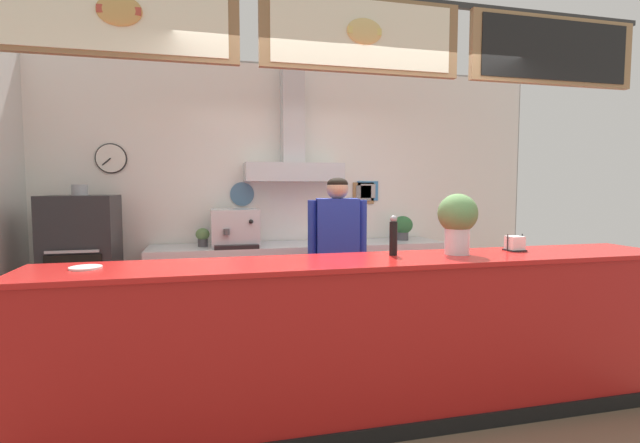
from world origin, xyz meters
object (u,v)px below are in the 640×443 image
shop_worker (337,260)px  pepper_grinder (393,236)px  espresso_machine (235,228)px  potted_thyme (403,226)px  pizza_oven (83,272)px  basil_vase (457,221)px  napkin_holder (515,244)px  potted_sage (203,236)px  condiment_plate (86,268)px

shop_worker → pepper_grinder: shop_worker is taller
shop_worker → pepper_grinder: bearing=104.4°
espresso_machine → potted_thyme: size_ratio=1.79×
pizza_oven → pepper_grinder: bearing=-37.5°
basil_vase → napkin_holder: size_ratio=3.20×
shop_worker → pepper_grinder: 1.09m
basil_vase → pepper_grinder: bearing=172.1°
pizza_oven → pepper_grinder: pizza_oven is taller
potted_sage → napkin_holder: 2.99m
pizza_oven → shop_worker: shop_worker is taller
condiment_plate → napkin_holder: napkin_holder is taller
pizza_oven → potted_thyme: size_ratio=5.54×
espresso_machine → napkin_holder: espresso_machine is taller
pizza_oven → espresso_machine: (1.42, 0.17, 0.37)m
shop_worker → napkin_holder: size_ratio=12.37×
pizza_oven → pepper_grinder: (2.35, -1.80, 0.47)m
pizza_oven → espresso_machine: size_ratio=3.10×
pizza_oven → potted_thyme: (3.33, 0.24, 0.34)m
condiment_plate → pepper_grinder: bearing=1.6°
pepper_grinder → condiment_plate: 1.90m
shop_worker → condiment_plate: size_ratio=9.15×
pepper_grinder → pizza_oven: bearing=142.5°
potted_thyme → basil_vase: bearing=-104.4°
shop_worker → espresso_machine: 1.28m
espresso_machine → condiment_plate: espresso_machine is taller
pizza_oven → potted_sage: 1.15m
condiment_plate → shop_worker: bearing=31.1°
basil_vase → napkin_holder: 0.53m
pizza_oven → basil_vase: (2.79, -1.87, 0.57)m
espresso_machine → basil_vase: basil_vase is taller
pizza_oven → espresso_machine: 1.48m
potted_thyme → basil_vase: 2.18m
potted_sage → basil_vase: bearing=-50.7°
napkin_holder → condiment_plate: bearing=-179.1°
shop_worker → potted_thyme: bearing=-127.8°
napkin_holder → pepper_grinder: bearing=179.5°
potted_thyme → espresso_machine: bearing=-178.1°
pizza_oven → napkin_holder: 3.78m
pizza_oven → potted_thyme: pizza_oven is taller
shop_worker → pepper_grinder: size_ratio=5.96×
basil_vase → potted_sage: bearing=129.3°
pizza_oven → espresso_machine: bearing=6.9°
shop_worker → napkin_holder: bearing=143.9°
espresso_machine → potted_sage: (-0.33, 0.04, -0.08)m
shop_worker → espresso_machine: bearing=-39.3°
espresso_machine → condiment_plate: (-0.96, -2.03, -0.03)m
pizza_oven → condiment_plate: size_ratio=8.81×
pizza_oven → shop_worker: bearing=-18.9°
pizza_oven → potted_thyme: bearing=4.0°
potted_thyme → pepper_grinder: size_ratio=1.03×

